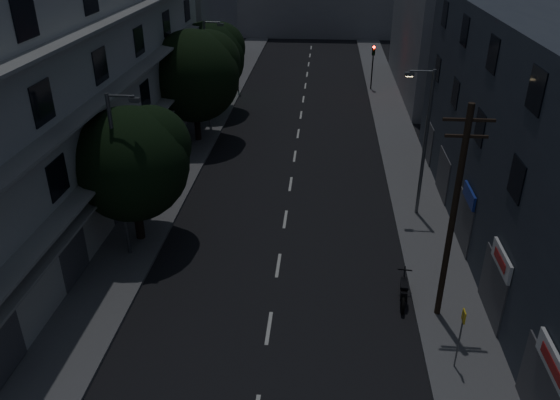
# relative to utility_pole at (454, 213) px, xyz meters

# --- Properties ---
(ground) EXTENTS (160.00, 160.00, 0.00)m
(ground) POSITION_rel_utility_pole_xyz_m (-6.90, 17.14, -4.87)
(ground) COLOR black
(ground) RESTS_ON ground
(sidewalk_left) EXTENTS (3.00, 90.00, 0.15)m
(sidewalk_left) POSITION_rel_utility_pole_xyz_m (-14.40, 17.14, -4.79)
(sidewalk_left) COLOR #565659
(sidewalk_left) RESTS_ON ground
(sidewalk_right) EXTENTS (3.00, 90.00, 0.15)m
(sidewalk_right) POSITION_rel_utility_pole_xyz_m (0.60, 17.14, -4.79)
(sidewalk_right) COLOR #565659
(sidewalk_right) RESTS_ON ground
(lane_markings) EXTENTS (0.15, 60.50, 0.01)m
(lane_markings) POSITION_rel_utility_pole_xyz_m (-6.90, 23.39, -4.86)
(lane_markings) COLOR beige
(lane_markings) RESTS_ON ground
(building_left) EXTENTS (7.00, 36.00, 14.00)m
(building_left) POSITION_rel_utility_pole_xyz_m (-18.88, 10.14, 2.13)
(building_left) COLOR #B2B2AD
(building_left) RESTS_ON ground
(building_right) EXTENTS (6.19, 28.00, 11.00)m
(building_right) POSITION_rel_utility_pole_xyz_m (5.09, 6.14, 0.63)
(building_right) COLOR #2D323C
(building_right) RESTS_ON ground
(building_far_right) EXTENTS (6.00, 20.00, 13.00)m
(building_far_right) POSITION_rel_utility_pole_xyz_m (5.10, 34.14, 1.63)
(building_far_right) COLOR slate
(building_far_right) RESTS_ON ground
(tree_near) EXTENTS (5.60, 5.60, 6.90)m
(tree_near) POSITION_rel_utility_pole_xyz_m (-14.09, 4.95, -0.40)
(tree_near) COLOR black
(tree_near) RESTS_ON sidewalk_left
(tree_mid) EXTENTS (6.45, 6.45, 7.93)m
(tree_mid) POSITION_rel_utility_pole_xyz_m (-14.14, 19.04, 0.24)
(tree_mid) COLOR black
(tree_mid) RESTS_ON sidewalk_left
(tree_far) EXTENTS (5.93, 5.93, 7.34)m
(tree_far) POSITION_rel_utility_pole_xyz_m (-14.52, 25.88, -0.12)
(tree_far) COLOR black
(tree_far) RESTS_ON sidewalk_left
(traffic_signal_far_right) EXTENTS (0.28, 0.37, 4.10)m
(traffic_signal_far_right) POSITION_rel_utility_pole_xyz_m (-0.57, 33.52, -1.77)
(traffic_signal_far_right) COLOR black
(traffic_signal_far_right) RESTS_ON sidewalk_right
(traffic_signal_far_left) EXTENTS (0.28, 0.37, 4.10)m
(traffic_signal_far_left) POSITION_rel_utility_pole_xyz_m (-13.16, 31.67, -1.77)
(traffic_signal_far_left) COLOR black
(traffic_signal_far_left) RESTS_ON sidewalk_left
(street_lamp_left_near) EXTENTS (1.51, 0.25, 8.00)m
(street_lamp_left_near) POSITION_rel_utility_pole_xyz_m (-14.12, 3.44, -0.27)
(street_lamp_left_near) COLOR #515458
(street_lamp_left_near) RESTS_ON sidewalk_left
(street_lamp_right) EXTENTS (1.51, 0.25, 8.00)m
(street_lamp_right) POSITION_rel_utility_pole_xyz_m (0.23, 8.76, -0.27)
(street_lamp_right) COLOR #55585C
(street_lamp_right) RESTS_ON sidewalk_right
(street_lamp_left_far) EXTENTS (1.51, 0.25, 8.00)m
(street_lamp_left_far) POSITION_rel_utility_pole_xyz_m (-13.80, 21.95, -0.27)
(street_lamp_left_far) COLOR #5A5C62
(street_lamp_left_far) RESTS_ON sidewalk_left
(utility_pole) EXTENTS (1.80, 0.24, 9.00)m
(utility_pole) POSITION_rel_utility_pole_xyz_m (0.00, 0.00, 0.00)
(utility_pole) COLOR black
(utility_pole) RESTS_ON sidewalk_right
(bus_stop_sign) EXTENTS (0.06, 0.35, 2.52)m
(bus_stop_sign) POSITION_rel_utility_pole_xyz_m (0.10, -3.04, -2.98)
(bus_stop_sign) COLOR #595B60
(bus_stop_sign) RESTS_ON sidewalk_right
(motorcycle) EXTENTS (0.62, 2.13, 1.37)m
(motorcycle) POSITION_rel_utility_pole_xyz_m (-1.33, 0.81, -4.33)
(motorcycle) COLOR black
(motorcycle) RESTS_ON ground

